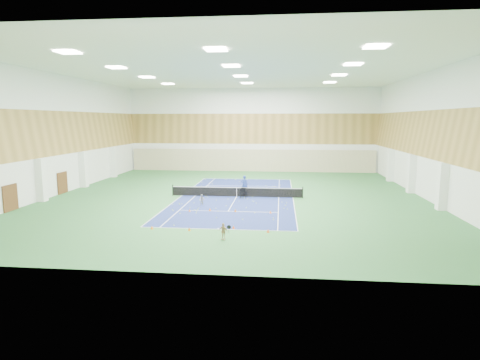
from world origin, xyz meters
name	(u,v)px	position (x,y,z in m)	size (l,w,h in m)	color
ground	(237,197)	(0.00, 0.00, 0.00)	(40.00, 40.00, 0.00)	#2C6733
room_shell	(237,135)	(0.00, 0.00, 6.00)	(36.00, 40.00, 12.00)	white
wood_cladding	(237,114)	(0.00, 0.00, 8.00)	(36.00, 40.00, 8.00)	#A27C3C
ceiling_light_grid	(236,72)	(0.00, 0.00, 11.92)	(21.40, 25.40, 0.06)	white
court_surface	(237,197)	(0.00, 0.00, 0.01)	(10.97, 23.77, 0.01)	navy
tennis_balls_scatter	(237,196)	(0.00, 0.00, 0.05)	(10.57, 22.77, 0.07)	#CEF429
tennis_net	(237,191)	(0.00, 0.00, 0.55)	(12.80, 0.10, 1.10)	black
back_curtain	(251,160)	(0.00, 19.75, 1.60)	(35.40, 0.16, 3.20)	#C6B793
door_left_a	(10,198)	(-17.92, -8.00, 1.10)	(0.08, 1.80, 2.20)	#593319
door_left_b	(62,183)	(-17.92, 0.00, 1.10)	(0.08, 1.80, 2.20)	#593319
coach	(244,185)	(0.61, 1.63, 0.95)	(0.69, 0.45, 1.90)	navy
child_court	(202,200)	(-2.60, -4.25, 0.49)	(0.48, 0.37, 0.98)	gray
child_apron	(223,231)	(0.72, -14.24, 0.54)	(0.64, 0.26, 1.08)	tan
ball_cart	(243,193)	(0.69, -0.60, 0.49)	(0.57, 0.57, 0.98)	black
cone_svc_a	(190,210)	(-3.15, -6.78, 0.10)	(0.19, 0.19, 0.20)	orange
cone_svc_b	(210,209)	(-1.53, -6.35, 0.13)	(0.23, 0.23, 0.25)	#E95D0C
cone_svc_c	(235,210)	(0.60, -6.48, 0.12)	(0.21, 0.21, 0.23)	orange
cone_svc_d	(271,212)	(3.50, -6.71, 0.11)	(0.19, 0.19, 0.21)	#FF640D
cone_base_a	(152,227)	(-4.53, -12.28, 0.12)	(0.21, 0.21, 0.23)	orange
cone_base_b	(189,229)	(-1.87, -12.42, 0.11)	(0.20, 0.20, 0.22)	orange
cone_base_c	(234,227)	(1.06, -11.61, 0.11)	(0.21, 0.21, 0.23)	#FF510D
cone_base_d	(268,231)	(3.48, -12.28, 0.12)	(0.21, 0.21, 0.23)	#F8550D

